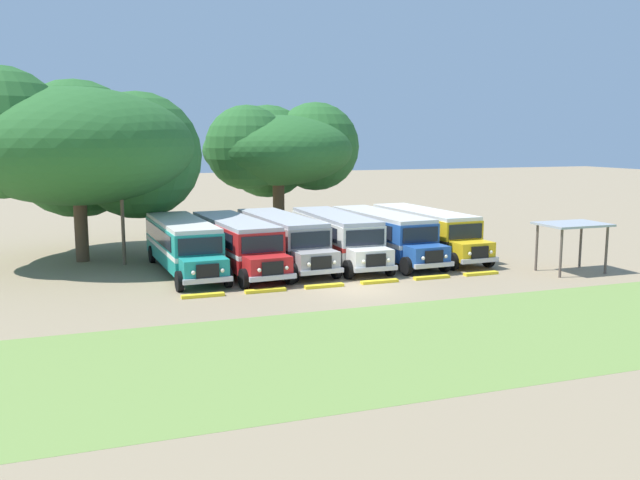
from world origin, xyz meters
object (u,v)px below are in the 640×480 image
at_px(parked_bus_slot_0, 183,243).
at_px(parked_bus_slot_2, 282,237).
at_px(parked_bus_slot_4, 383,233).
at_px(parked_bus_slot_5, 425,230).
at_px(broad_shade_tree, 279,150).
at_px(waiting_shelter, 572,228).
at_px(secondary_tree, 78,147).
at_px(parked_bus_slot_3, 336,235).
at_px(parked_bus_slot_1, 236,241).
at_px(utility_pole, 122,194).

relative_size(parked_bus_slot_0, parked_bus_slot_2, 1.00).
relative_size(parked_bus_slot_2, parked_bus_slot_4, 1.00).
xyz_separation_m(parked_bus_slot_5, broad_shade_tree, (-5.42, 13.98, 4.81)).
xyz_separation_m(parked_bus_slot_2, waiting_shelter, (14.26, -7.58, 0.87)).
height_order(parked_bus_slot_0, secondary_tree, secondary_tree).
height_order(parked_bus_slot_3, waiting_shelter, parked_bus_slot_3).
height_order(parked_bus_slot_1, parked_bus_slot_5, same).
xyz_separation_m(broad_shade_tree, waiting_shelter, (10.30, -21.54, -3.94)).
bearing_deg(parked_bus_slot_1, parked_bus_slot_2, 96.73).
distance_m(parked_bus_slot_4, waiting_shelter, 10.78).
distance_m(parked_bus_slot_1, secondary_tree, 11.54).
relative_size(parked_bus_slot_1, parked_bus_slot_2, 1.00).
distance_m(broad_shade_tree, waiting_shelter, 24.20).
xyz_separation_m(secondary_tree, utility_pole, (2.18, -2.96, -2.64)).
distance_m(parked_bus_slot_0, parked_bus_slot_1, 2.93).
bearing_deg(parked_bus_slot_1, utility_pole, -125.80).
relative_size(broad_shade_tree, waiting_shelter, 3.59).
relative_size(broad_shade_tree, utility_pole, 1.66).
bearing_deg(utility_pole, parked_bus_slot_4, -12.34).
bearing_deg(parked_bus_slot_3, parked_bus_slot_4, 88.07).
xyz_separation_m(parked_bus_slot_3, secondary_tree, (-14.18, 6.12, 5.19)).
height_order(parked_bus_slot_3, parked_bus_slot_4, same).
xyz_separation_m(parked_bus_slot_2, parked_bus_slot_5, (9.38, -0.02, 0.00)).
bearing_deg(secondary_tree, parked_bus_slot_3, -23.34).
relative_size(parked_bus_slot_0, utility_pole, 1.41).
bearing_deg(parked_bus_slot_4, parked_bus_slot_2, -96.58).
distance_m(parked_bus_slot_1, parked_bus_slot_2, 2.90).
bearing_deg(parked_bus_slot_0, parked_bus_slot_2, 88.30).
distance_m(parked_bus_slot_3, utility_pole, 12.66).
height_order(parked_bus_slot_5, waiting_shelter, parked_bus_slot_5).
bearing_deg(waiting_shelter, parked_bus_slot_5, 122.82).
distance_m(parked_bus_slot_2, waiting_shelter, 16.18).
bearing_deg(parked_bus_slot_0, parked_bus_slot_3, 86.12).
bearing_deg(utility_pole, broad_shade_tree, 41.15).
xyz_separation_m(parked_bus_slot_4, utility_pole, (-14.98, 3.28, 2.55)).
xyz_separation_m(parked_bus_slot_5, waiting_shelter, (4.88, -7.57, 0.87)).
relative_size(parked_bus_slot_3, secondary_tree, 0.72).
height_order(parked_bus_slot_2, broad_shade_tree, broad_shade_tree).
height_order(parked_bus_slot_0, parked_bus_slot_4, same).
bearing_deg(utility_pole, secondary_tree, 126.47).
height_order(parked_bus_slot_3, broad_shade_tree, broad_shade_tree).
distance_m(parked_bus_slot_1, parked_bus_slot_3, 6.15).
bearing_deg(parked_bus_slot_3, parked_bus_slot_0, -90.39).
xyz_separation_m(parked_bus_slot_0, parked_bus_slot_3, (9.03, -0.11, 0.00)).
bearing_deg(parked_bus_slot_0, waiting_shelter, 66.43).
height_order(parked_bus_slot_0, parked_bus_slot_2, same).
xyz_separation_m(parked_bus_slot_1, broad_shade_tree, (6.79, 14.55, 4.81)).
height_order(secondary_tree, waiting_shelter, secondary_tree).
xyz_separation_m(parked_bus_slot_1, parked_bus_slot_3, (6.14, 0.33, 0.00)).
xyz_separation_m(parked_bus_slot_0, utility_pole, (-2.96, 3.05, 2.55)).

